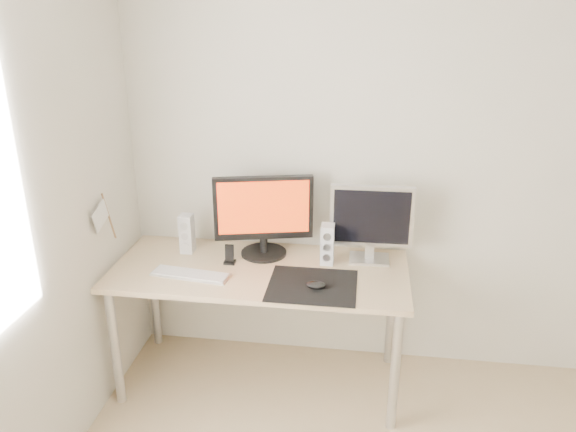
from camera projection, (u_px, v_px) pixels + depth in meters
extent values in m
plane|color=white|center=(437.00, 164.00, 3.07)|extent=(3.50, 0.00, 3.50)
cube|color=black|center=(312.00, 285.00, 2.86)|extent=(0.45, 0.40, 0.00)
ellipsoid|color=black|center=(316.00, 285.00, 2.82)|extent=(0.10, 0.06, 0.04)
cube|color=#D1B587|center=(260.00, 271.00, 3.05)|extent=(1.60, 0.70, 0.03)
cylinder|color=silver|center=(115.00, 347.00, 3.01)|extent=(0.05, 0.05, 0.70)
cylinder|color=silver|center=(395.00, 371.00, 2.81)|extent=(0.05, 0.05, 0.70)
cylinder|color=silver|center=(154.00, 295.00, 3.54)|extent=(0.05, 0.05, 0.70)
cylinder|color=silver|center=(391.00, 312.00, 3.35)|extent=(0.05, 0.05, 0.70)
cylinder|color=black|center=(264.00, 253.00, 3.21)|extent=(0.31, 0.31, 0.02)
cylinder|color=black|center=(264.00, 242.00, 3.18)|extent=(0.06, 0.06, 0.12)
cube|color=black|center=(263.00, 208.00, 3.10)|extent=(0.55, 0.17, 0.36)
cube|color=orange|center=(264.00, 208.00, 3.07)|extent=(0.49, 0.12, 0.30)
cube|color=silver|center=(369.00, 259.00, 3.13)|extent=(0.22, 0.16, 0.01)
cube|color=silver|center=(370.00, 249.00, 3.11)|extent=(0.05, 0.04, 0.10)
cube|color=silver|center=(372.00, 216.00, 3.04)|extent=(0.45, 0.05, 0.34)
cube|color=black|center=(372.00, 217.00, 3.02)|extent=(0.41, 0.01, 0.30)
cube|color=silver|center=(187.00, 234.00, 3.20)|extent=(0.07, 0.08, 0.23)
cylinder|color=silver|center=(185.00, 246.00, 3.19)|extent=(0.04, 0.01, 0.04)
cylinder|color=#B4B3B6|center=(185.00, 236.00, 3.16)|extent=(0.04, 0.01, 0.04)
cylinder|color=#B8B8BB|center=(184.00, 226.00, 3.14)|extent=(0.04, 0.01, 0.04)
cube|color=white|center=(327.00, 244.00, 3.06)|extent=(0.07, 0.08, 0.23)
cylinder|color=#B7B7B9|center=(326.00, 258.00, 3.05)|extent=(0.04, 0.01, 0.04)
cylinder|color=silver|center=(327.00, 247.00, 3.02)|extent=(0.04, 0.01, 0.04)
cylinder|color=#AAAAAC|center=(327.00, 237.00, 3.00)|extent=(0.04, 0.01, 0.04)
cube|color=#B4B4B6|center=(191.00, 275.00, 2.96)|extent=(0.43, 0.17, 0.01)
cube|color=white|center=(190.00, 273.00, 2.96)|extent=(0.41, 0.16, 0.01)
cube|color=black|center=(230.00, 262.00, 3.10)|extent=(0.06, 0.05, 0.01)
cube|color=black|center=(229.00, 253.00, 3.08)|extent=(0.05, 0.02, 0.10)
cylinder|color=#A57F54|center=(109.00, 216.00, 2.97)|extent=(0.01, 0.10, 0.29)
cube|color=white|center=(101.00, 215.00, 2.87)|extent=(0.00, 0.19, 0.15)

